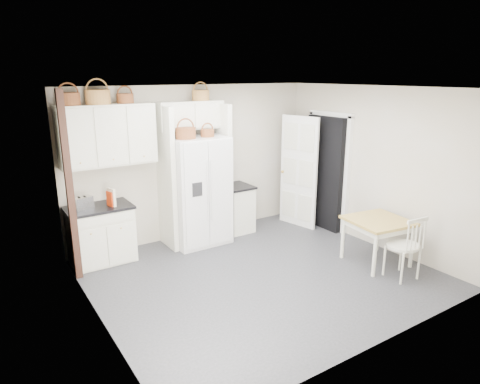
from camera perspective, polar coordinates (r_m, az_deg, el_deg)
floor at (r=6.24m, az=2.84°, el=-10.94°), size 4.50×4.50×0.00m
ceiling at (r=5.59m, az=3.21°, el=13.67°), size 4.50×4.50×0.00m
wall_back at (r=7.44m, az=-6.11°, el=3.99°), size 4.50×0.00×4.50m
wall_left at (r=4.86m, az=-19.01°, el=-3.10°), size 0.00×4.00×4.00m
wall_right at (r=7.30m, az=17.46°, el=3.13°), size 0.00×4.00×4.00m
refrigerator at (r=7.13m, az=-5.66°, el=0.18°), size 0.93×0.75×1.80m
base_cab_left at (r=6.81m, az=-18.03°, el=-5.52°), size 0.91×0.57×0.84m
base_cab_right at (r=7.74m, az=-0.43°, el=-2.30°), size 0.46×0.55×0.81m
dining_table at (r=6.79m, az=17.76°, el=-6.25°), size 0.93×0.93×0.69m
windsor_chair at (r=6.38m, az=20.92°, el=-6.70°), size 0.50×0.46×0.95m
counter_left at (r=6.67m, az=-18.34°, el=-2.00°), size 0.95×0.61×0.04m
counter_right at (r=7.62m, az=-0.44°, el=0.73°), size 0.50×0.59×0.04m
toaster at (r=6.57m, az=-20.27°, el=-1.42°), size 0.31×0.24×0.19m
cookbook_red at (r=6.60m, az=-16.95°, el=-0.90°), size 0.07×0.15×0.22m
cookbook_cream at (r=6.60m, az=-16.77°, el=-0.67°), size 0.08×0.18×0.27m
basket_upper_a at (r=6.47m, az=-21.86°, el=11.42°), size 0.31×0.31×0.17m
basket_upper_b at (r=6.57m, az=-18.43°, el=11.92°), size 0.35×0.35×0.21m
basket_upper_c at (r=6.68m, az=-15.06°, el=11.96°), size 0.25×0.25×0.14m
basket_bridge_b at (r=7.18m, az=-5.27°, el=12.72°), size 0.29×0.29×0.17m
basket_fridge_a at (r=6.74m, az=-7.26°, el=7.78°), size 0.32×0.32×0.17m
basket_fridge_b at (r=6.92m, az=-4.36°, el=7.85°), size 0.22×0.22×0.12m
upper_cabinet at (r=6.64m, az=-17.24°, el=7.24°), size 1.40×0.34×0.90m
bridge_cabinet at (r=7.10m, az=-6.76°, el=10.15°), size 1.12×0.34×0.45m
fridge_panel_left at (r=6.94m, az=-9.79°, el=1.73°), size 0.08×0.60×2.30m
fridge_panel_right at (r=7.39m, az=-2.52°, el=2.79°), size 0.08×0.60×2.30m
trim_post at (r=6.14m, az=-21.77°, el=0.45°), size 0.09×0.09×2.60m
doorway_void at (r=7.95m, az=11.36°, el=2.49°), size 0.18×0.85×2.05m
door_slab at (r=7.95m, az=7.82°, el=2.65°), size 0.21×0.79×2.05m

